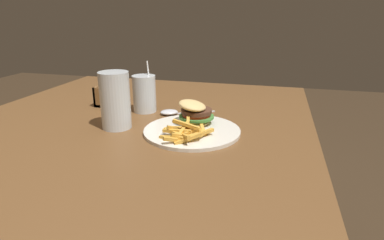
{
  "coord_description": "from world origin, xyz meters",
  "views": [
    {
      "loc": [
        -0.79,
        -0.42,
        1.06
      ],
      "look_at": [
        0.05,
        -0.2,
        0.77
      ],
      "focal_mm": 30.0,
      "sensor_mm": 36.0,
      "label": 1
    }
  ],
  "objects_px": {
    "meal_plate_near": "(193,124)",
    "spoon": "(171,112)",
    "beer_glass": "(115,102)",
    "condiment_caddy": "(110,94)",
    "juice_glass": "(144,94)"
  },
  "relations": [
    {
      "from": "meal_plate_near",
      "to": "spoon",
      "type": "distance_m",
      "value": 0.17
    },
    {
      "from": "juice_glass",
      "to": "condiment_caddy",
      "type": "bearing_deg",
      "value": 70.96
    },
    {
      "from": "beer_glass",
      "to": "meal_plate_near",
      "type": "bearing_deg",
      "value": -82.28
    },
    {
      "from": "meal_plate_near",
      "to": "juice_glass",
      "type": "distance_m",
      "value": 0.26
    },
    {
      "from": "beer_glass",
      "to": "condiment_caddy",
      "type": "bearing_deg",
      "value": 31.96
    },
    {
      "from": "meal_plate_near",
      "to": "condiment_caddy",
      "type": "relative_size",
      "value": 2.35
    },
    {
      "from": "meal_plate_near",
      "to": "spoon",
      "type": "bearing_deg",
      "value": 39.75
    },
    {
      "from": "meal_plate_near",
      "to": "juice_glass",
      "type": "relative_size",
      "value": 1.62
    },
    {
      "from": "meal_plate_near",
      "to": "beer_glass",
      "type": "distance_m",
      "value": 0.24
    },
    {
      "from": "meal_plate_near",
      "to": "spoon",
      "type": "xyz_separation_m",
      "value": [
        0.13,
        0.11,
        -0.01
      ]
    },
    {
      "from": "juice_glass",
      "to": "spoon",
      "type": "bearing_deg",
      "value": -96.84
    },
    {
      "from": "beer_glass",
      "to": "spoon",
      "type": "distance_m",
      "value": 0.21
    },
    {
      "from": "juice_glass",
      "to": "spoon",
      "type": "relative_size",
      "value": 0.94
    },
    {
      "from": "spoon",
      "to": "beer_glass",
      "type": "bearing_deg",
      "value": 27.45
    },
    {
      "from": "meal_plate_near",
      "to": "beer_glass",
      "type": "relative_size",
      "value": 1.65
    }
  ]
}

